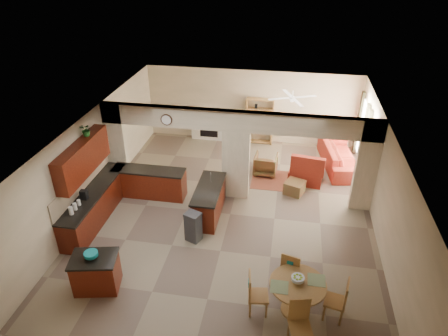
% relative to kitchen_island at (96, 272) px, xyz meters
% --- Properties ---
extents(floor, '(10.00, 10.00, 0.00)m').
position_rel_kitchen_island_xyz_m(floor, '(2.53, 3.26, -0.44)').
color(floor, '#7A6B54').
rests_on(floor, ground).
extents(ceiling, '(10.00, 10.00, 0.00)m').
position_rel_kitchen_island_xyz_m(ceiling, '(2.53, 3.26, 2.36)').
color(ceiling, white).
rests_on(ceiling, wall_back).
extents(wall_back, '(8.00, 0.00, 8.00)m').
position_rel_kitchen_island_xyz_m(wall_back, '(2.53, 8.26, 0.96)').
color(wall_back, beige).
rests_on(wall_back, floor).
extents(wall_front, '(8.00, 0.00, 8.00)m').
position_rel_kitchen_island_xyz_m(wall_front, '(2.53, -1.74, 0.96)').
color(wall_front, beige).
rests_on(wall_front, floor).
extents(wall_left, '(0.00, 10.00, 10.00)m').
position_rel_kitchen_island_xyz_m(wall_left, '(-1.47, 3.26, 0.96)').
color(wall_left, beige).
rests_on(wall_left, floor).
extents(wall_right, '(0.00, 10.00, 10.00)m').
position_rel_kitchen_island_xyz_m(wall_right, '(6.53, 3.26, 0.96)').
color(wall_right, beige).
rests_on(wall_right, floor).
extents(partition_left_pier, '(0.60, 0.25, 2.80)m').
position_rel_kitchen_island_xyz_m(partition_left_pier, '(-1.17, 4.26, 0.96)').
color(partition_left_pier, beige).
rests_on(partition_left_pier, floor).
extents(partition_center_pier, '(0.80, 0.25, 2.20)m').
position_rel_kitchen_island_xyz_m(partition_center_pier, '(2.53, 4.26, 0.66)').
color(partition_center_pier, beige).
rests_on(partition_center_pier, floor).
extents(partition_right_pier, '(0.60, 0.25, 2.80)m').
position_rel_kitchen_island_xyz_m(partition_right_pier, '(6.23, 4.26, 0.96)').
color(partition_right_pier, beige).
rests_on(partition_right_pier, floor).
extents(partition_header, '(8.00, 0.25, 0.60)m').
position_rel_kitchen_island_xyz_m(partition_header, '(2.53, 4.26, 2.06)').
color(partition_header, beige).
rests_on(partition_header, partition_center_pier).
extents(kitchen_counter, '(2.52, 3.29, 1.48)m').
position_rel_kitchen_island_xyz_m(kitchen_counter, '(-0.73, 3.01, 0.03)').
color(kitchen_counter, '#3A0E06').
rests_on(kitchen_counter, floor).
extents(upper_cabinets, '(0.35, 2.40, 0.90)m').
position_rel_kitchen_island_xyz_m(upper_cabinets, '(-1.29, 2.46, 1.48)').
color(upper_cabinets, '#3A0E06').
rests_on(upper_cabinets, wall_left).
extents(peninsula, '(0.70, 1.85, 0.91)m').
position_rel_kitchen_island_xyz_m(peninsula, '(1.93, 3.14, 0.02)').
color(peninsula, '#3A0E06').
rests_on(peninsula, floor).
extents(wall_clock, '(0.34, 0.03, 0.34)m').
position_rel_kitchen_island_xyz_m(wall_clock, '(0.53, 4.11, 2.01)').
color(wall_clock, '#462817').
rests_on(wall_clock, partition_header).
extents(rug, '(1.60, 1.30, 0.01)m').
position_rel_kitchen_island_xyz_m(rug, '(3.73, 5.36, -0.43)').
color(rug, brown).
rests_on(rug, floor).
extents(fireplace, '(1.60, 0.35, 1.20)m').
position_rel_kitchen_island_xyz_m(fireplace, '(0.93, 8.09, 0.18)').
color(fireplace, silver).
rests_on(fireplace, floor).
extents(shelving_unit, '(1.00, 0.32, 1.80)m').
position_rel_kitchen_island_xyz_m(shelving_unit, '(2.88, 8.08, 0.46)').
color(shelving_unit, brown).
rests_on(shelving_unit, floor).
extents(window_a, '(0.02, 0.90, 1.90)m').
position_rel_kitchen_island_xyz_m(window_a, '(6.50, 5.56, 0.76)').
color(window_a, white).
rests_on(window_a, wall_right).
extents(window_b, '(0.02, 0.90, 1.90)m').
position_rel_kitchen_island_xyz_m(window_b, '(6.50, 7.26, 0.76)').
color(window_b, white).
rests_on(window_b, wall_right).
extents(glazed_door, '(0.02, 0.70, 2.10)m').
position_rel_kitchen_island_xyz_m(glazed_door, '(6.50, 6.41, 0.61)').
color(glazed_door, white).
rests_on(glazed_door, wall_right).
extents(drape_a_left, '(0.10, 0.28, 2.30)m').
position_rel_kitchen_island_xyz_m(drape_a_left, '(6.46, 4.96, 0.76)').
color(drape_a_left, '#46271C').
rests_on(drape_a_left, wall_right).
extents(drape_a_right, '(0.10, 0.28, 2.30)m').
position_rel_kitchen_island_xyz_m(drape_a_right, '(6.46, 6.16, 0.76)').
color(drape_a_right, '#46271C').
rests_on(drape_a_right, wall_right).
extents(drape_b_left, '(0.10, 0.28, 2.30)m').
position_rel_kitchen_island_xyz_m(drape_b_left, '(6.46, 6.66, 0.76)').
color(drape_b_left, '#46271C').
rests_on(drape_b_left, wall_right).
extents(drape_b_right, '(0.10, 0.28, 2.30)m').
position_rel_kitchen_island_xyz_m(drape_b_right, '(6.46, 7.86, 0.76)').
color(drape_b_right, '#46271C').
rests_on(drape_b_right, wall_right).
extents(ceiling_fan, '(1.00, 1.00, 0.10)m').
position_rel_kitchen_island_xyz_m(ceiling_fan, '(4.03, 6.26, 2.12)').
color(ceiling_fan, white).
rests_on(ceiling_fan, ceiling).
extents(kitchen_island, '(1.13, 0.91, 0.87)m').
position_rel_kitchen_island_xyz_m(kitchen_island, '(0.00, 0.00, 0.00)').
color(kitchen_island, '#3A0E06').
rests_on(kitchen_island, floor).
extents(teal_bowl, '(0.31, 0.31, 0.14)m').
position_rel_kitchen_island_xyz_m(teal_bowl, '(-0.03, 0.00, 0.50)').
color(teal_bowl, '#138188').
rests_on(teal_bowl, kitchen_island).
extents(trash_can, '(0.46, 0.42, 0.78)m').
position_rel_kitchen_island_xyz_m(trash_can, '(1.75, 1.99, -0.05)').
color(trash_can, '#2C2C2E').
rests_on(trash_can, floor).
extents(dining_table, '(1.18, 1.18, 0.80)m').
position_rel_kitchen_island_xyz_m(dining_table, '(4.44, 0.08, 0.09)').
color(dining_table, brown).
rests_on(dining_table, floor).
extents(fruit_bowl, '(0.27, 0.27, 0.14)m').
position_rel_kitchen_island_xyz_m(fruit_bowl, '(4.43, 0.13, 0.44)').
color(fruit_bowl, '#89B426').
rests_on(fruit_bowl, dining_table).
extents(sofa, '(2.78, 1.43, 0.77)m').
position_rel_kitchen_island_xyz_m(sofa, '(5.83, 6.71, -0.05)').
color(sofa, maroon).
rests_on(sofa, floor).
extents(chaise, '(1.17, 1.01, 0.42)m').
position_rel_kitchen_island_xyz_m(chaise, '(4.68, 5.51, -0.23)').
color(chaise, maroon).
rests_on(chaise, floor).
extents(armchair, '(0.79, 0.81, 0.69)m').
position_rel_kitchen_island_xyz_m(armchair, '(3.34, 5.77, -0.09)').
color(armchair, maroon).
rests_on(armchair, floor).
extents(ottoman, '(0.71, 0.71, 0.40)m').
position_rel_kitchen_island_xyz_m(ottoman, '(4.33, 4.71, -0.24)').
color(ottoman, maroon).
rests_on(ottoman, floor).
extents(plant, '(0.38, 0.35, 0.35)m').
position_rel_kitchen_island_xyz_m(plant, '(-1.29, 2.88, 2.11)').
color(plant, '#155218').
rests_on(plant, upper_cabinets).
extents(chair_north, '(0.52, 0.52, 1.02)m').
position_rel_kitchen_island_xyz_m(chair_north, '(4.29, 0.73, 0.12)').
color(chair_north, brown).
rests_on(chair_north, floor).
extents(chair_east, '(0.49, 0.49, 1.02)m').
position_rel_kitchen_island_xyz_m(chair_east, '(5.30, 0.04, 0.12)').
color(chair_east, brown).
rests_on(chair_east, floor).
extents(chair_south, '(0.51, 0.51, 1.02)m').
position_rel_kitchen_island_xyz_m(chair_south, '(4.50, -0.63, 0.12)').
color(chair_south, brown).
rests_on(chair_south, floor).
extents(chair_west, '(0.48, 0.48, 1.02)m').
position_rel_kitchen_island_xyz_m(chair_west, '(3.57, -0.07, 0.12)').
color(chair_west, brown).
rests_on(chair_west, floor).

